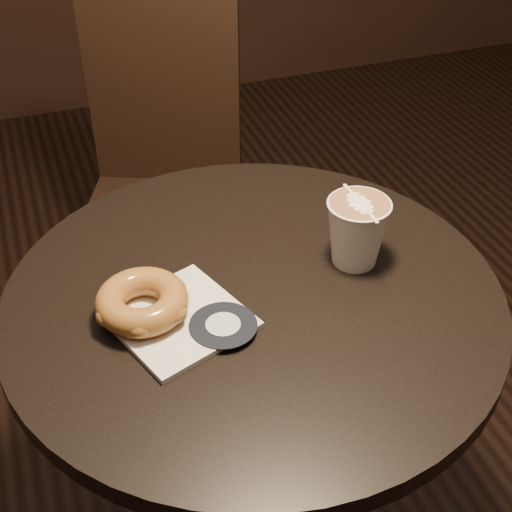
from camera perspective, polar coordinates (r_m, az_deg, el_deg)
name	(u,v)px	position (r m, az deg, el deg)	size (l,w,h in m)	color
cafe_table	(254,387)	(1.14, -0.20, -10.44)	(0.70, 0.70, 0.75)	black
chair	(163,162)	(1.77, -7.44, 7.43)	(0.48, 0.48, 0.92)	black
pastry_bag	(179,319)	(0.95, -6.15, -5.05)	(0.16, 0.16, 0.01)	silver
doughnut	(142,301)	(0.95, -9.10, -3.61)	(0.12, 0.12, 0.04)	brown
latte_cup	(357,233)	(1.03, 8.05, 1.87)	(0.09, 0.09, 0.10)	white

